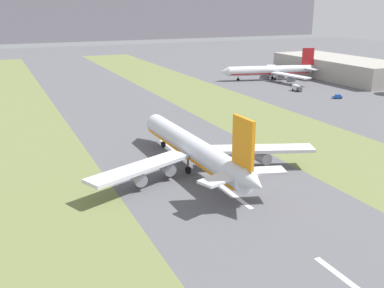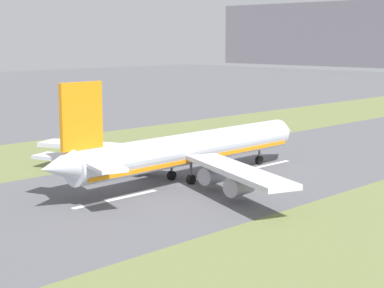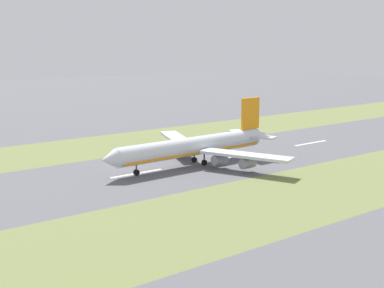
# 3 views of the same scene
# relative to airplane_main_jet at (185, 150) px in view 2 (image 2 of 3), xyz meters

# --- Properties ---
(ground_plane) EXTENTS (800.00, 800.00, 0.00)m
(ground_plane) POSITION_rel_airplane_main_jet_xyz_m (1.55, -2.85, -6.02)
(ground_plane) COLOR #56565B
(grass_median_west) EXTENTS (40.00, 600.00, 0.01)m
(grass_median_west) POSITION_rel_airplane_main_jet_xyz_m (-43.45, -2.85, -6.02)
(grass_median_west) COLOR olive
(grass_median_west) RESTS_ON ground
(centreline_dash_mid) EXTENTS (1.20, 18.00, 0.01)m
(centreline_dash_mid) POSITION_rel_airplane_main_jet_xyz_m (1.55, -18.10, -6.01)
(centreline_dash_mid) COLOR silver
(centreline_dash_mid) RESTS_ON ground
(centreline_dash_far) EXTENTS (1.20, 18.00, 0.01)m
(centreline_dash_far) POSITION_rel_airplane_main_jet_xyz_m (1.55, 21.90, -6.01)
(centreline_dash_far) COLOR silver
(centreline_dash_far) RESTS_ON ground
(airplane_main_jet) EXTENTS (64.12, 67.10, 20.20)m
(airplane_main_jet) POSITION_rel_airplane_main_jet_xyz_m (0.00, 0.00, 0.00)
(airplane_main_jet) COLOR silver
(airplane_main_jet) RESTS_ON ground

